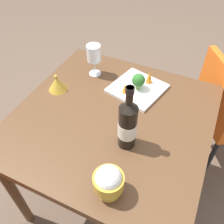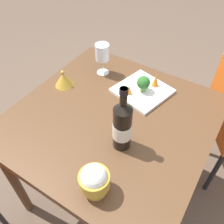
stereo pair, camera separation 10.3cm
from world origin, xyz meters
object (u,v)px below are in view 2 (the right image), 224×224
object	(u,v)px
wine_bottle	(122,126)
rice_bowl_lid	(64,79)
broccoli_floret	(143,83)
serving_plate	(142,91)
carrot_garnish_left	(156,80)
rice_bowl	(94,180)
carrot_garnish_right	(129,90)
wine_glass	(102,53)

from	to	relation	value
wine_bottle	rice_bowl_lid	xyz separation A→B (m)	(-0.18, -0.47, -0.08)
rice_bowl_lid	broccoli_floret	bearing A→B (deg)	113.61
serving_plate	carrot_garnish_left	xyz separation A→B (m)	(-0.07, 0.04, 0.04)
rice_bowl_lid	serving_plate	size ratio (longest dim) A/B	0.33
serving_plate	broccoli_floret	xyz separation A→B (m)	(0.01, 0.00, 0.06)
broccoli_floret	rice_bowl	bearing A→B (deg)	10.34
broccoli_floret	carrot_garnish_right	distance (m)	0.08
rice_bowl	rice_bowl_lid	bearing A→B (deg)	-129.66
wine_glass	rice_bowl_lid	xyz separation A→B (m)	(0.20, -0.11, -0.09)
rice_bowl	carrot_garnish_left	world-z (taller)	rice_bowl
rice_bowl_lid	carrot_garnish_left	xyz separation A→B (m)	(-0.24, 0.42, 0.01)
wine_bottle	rice_bowl_lid	size ratio (longest dim) A/B	3.10
rice_bowl	carrot_garnish_left	bearing A→B (deg)	-173.92
rice_bowl_lid	broccoli_floret	xyz separation A→B (m)	(-0.17, 0.39, 0.03)
serving_plate	rice_bowl	bearing A→B (deg)	10.60
carrot_garnish_left	wine_bottle	bearing A→B (deg)	5.87
wine_glass	broccoli_floret	distance (m)	0.28
rice_bowl_lid	carrot_garnish_left	world-z (taller)	rice_bowl_lid
broccoli_floret	serving_plate	bearing A→B (deg)	-147.43
wine_glass	carrot_garnish_left	world-z (taller)	wine_glass
carrot_garnish_left	rice_bowl	bearing A→B (deg)	6.08
serving_plate	broccoli_floret	size ratio (longest dim) A/B	3.53
rice_bowl	carrot_garnish_right	bearing A→B (deg)	-163.42
rice_bowl	broccoli_floret	size ratio (longest dim) A/B	1.65
broccoli_floret	carrot_garnish_left	world-z (taller)	broccoli_floret
wine_glass	serving_plate	xyz separation A→B (m)	(0.03, 0.27, -0.12)
carrot_garnish_right	wine_glass	bearing A→B (deg)	-112.81
wine_glass	carrot_garnish_left	size ratio (longest dim) A/B	2.61
rice_bowl	carrot_garnish_right	xyz separation A→B (m)	(-0.52, -0.15, -0.03)
rice_bowl	serving_plate	size ratio (longest dim) A/B	0.47
rice_bowl	rice_bowl_lid	size ratio (longest dim) A/B	1.42
rice_bowl	rice_bowl_lid	distance (m)	0.64
carrot_garnish_left	rice_bowl_lid	bearing A→B (deg)	-60.41
wine_bottle	serving_plate	world-z (taller)	wine_bottle
wine_glass	carrot_garnish_right	xyz separation A→B (m)	(0.09, 0.22, -0.09)
rice_bowl	carrot_garnish_left	xyz separation A→B (m)	(-0.65, -0.07, -0.02)
carrot_garnish_right	rice_bowl_lid	bearing A→B (deg)	-71.98
carrot_garnish_left	carrot_garnish_right	bearing A→B (deg)	-33.18
rice_bowl	broccoli_floret	bearing A→B (deg)	-169.66
wine_glass	serving_plate	distance (m)	0.30
broccoli_floret	carrot_garnish_right	bearing A→B (deg)	-39.58
wine_bottle	rice_bowl	bearing A→B (deg)	6.46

